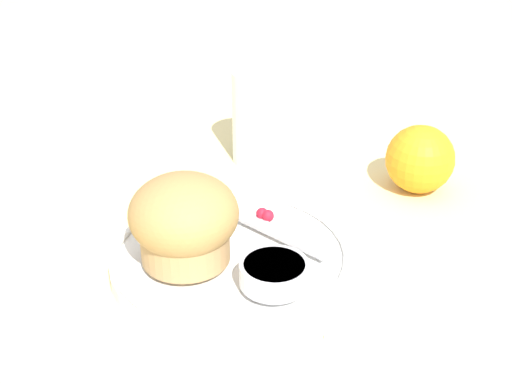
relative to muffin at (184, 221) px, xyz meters
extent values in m
plane|color=beige|center=(0.02, 0.03, -0.06)|extent=(3.00, 3.00, 0.00)
cylinder|color=white|center=(0.02, 0.03, -0.05)|extent=(0.22, 0.22, 0.01)
torus|color=white|center=(0.02, 0.03, -0.04)|extent=(0.22, 0.22, 0.01)
cylinder|color=tan|center=(0.00, 0.00, -0.02)|extent=(0.08, 0.08, 0.04)
ellipsoid|color=#A87F47|center=(0.00, 0.00, 0.01)|extent=(0.10, 0.10, 0.07)
cylinder|color=silver|center=(0.09, 0.01, -0.03)|extent=(0.06, 0.06, 0.02)
cylinder|color=white|center=(0.09, 0.01, -0.02)|extent=(0.05, 0.05, 0.00)
sphere|color=#B7192D|center=(0.02, 0.09, -0.03)|extent=(0.01, 0.01, 0.01)
sphere|color=#B7192D|center=(0.03, 0.09, -0.03)|extent=(0.01, 0.01, 0.01)
cube|color=#B7B7BC|center=(0.03, 0.08, -0.04)|extent=(0.16, 0.03, 0.00)
sphere|color=orange|center=(0.10, 0.27, -0.02)|extent=(0.07, 0.07, 0.07)
cylinder|color=silver|center=(-0.08, 0.23, 0.00)|extent=(0.06, 0.06, 0.11)
cube|color=white|center=(0.20, 0.03, -0.05)|extent=(0.11, 0.06, 0.01)
camera|label=1|loc=(0.36, -0.39, 0.33)|focal=50.00mm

